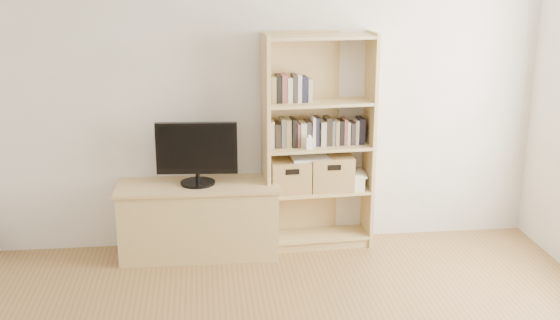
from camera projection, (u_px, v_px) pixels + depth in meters
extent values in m
cube|color=beige|center=(269.00, 91.00, 5.70)|extent=(4.50, 0.02, 2.60)
cube|color=tan|center=(199.00, 221.00, 5.70)|extent=(1.27, 0.50, 0.58)
cube|color=tan|center=(318.00, 143.00, 5.71)|extent=(0.91, 0.37, 1.78)
cube|color=black|center=(197.00, 154.00, 5.54)|extent=(0.64, 0.10, 0.50)
cube|color=#ABA491|center=(318.00, 132.00, 5.71)|extent=(0.77, 0.16, 0.21)
cube|color=#ABA491|center=(294.00, 89.00, 5.57)|extent=(0.39, 0.16, 0.20)
cube|color=white|center=(309.00, 143.00, 5.59)|extent=(0.05, 0.04, 0.10)
cube|color=olive|center=(290.00, 176.00, 5.74)|extent=(0.33, 0.28, 0.26)
cube|color=olive|center=(331.00, 172.00, 5.80)|extent=(0.35, 0.29, 0.28)
cube|color=white|center=(310.00, 158.00, 5.72)|extent=(0.31, 0.22, 0.02)
cube|color=silver|center=(354.00, 181.00, 5.85)|extent=(0.20, 0.26, 0.11)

